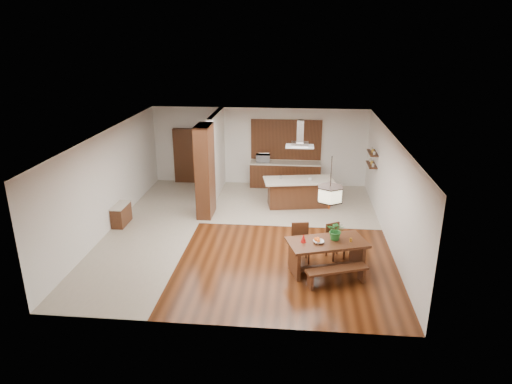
# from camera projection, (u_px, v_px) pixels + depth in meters

# --- Properties ---
(room_shell) EXTENTS (9.00, 9.04, 2.92)m
(room_shell) POSITION_uv_depth(u_px,v_px,m) (245.00, 164.00, 12.64)
(room_shell) COLOR #37180A
(room_shell) RESTS_ON ground
(tile_hallway) EXTENTS (2.50, 9.00, 0.01)m
(tile_hallway) POSITION_uv_depth(u_px,v_px,m) (154.00, 228.00, 13.58)
(tile_hallway) COLOR #B4A896
(tile_hallway) RESTS_ON ground
(tile_kitchen) EXTENTS (5.50, 4.00, 0.01)m
(tile_kitchen) POSITION_uv_depth(u_px,v_px,m) (291.00, 203.00, 15.57)
(tile_kitchen) COLOR #B4A896
(tile_kitchen) RESTS_ON ground
(soffit_band) EXTENTS (8.00, 9.00, 0.02)m
(soffit_band) POSITION_uv_depth(u_px,v_px,m) (245.00, 135.00, 12.37)
(soffit_band) COLOR #3E1B0F
(soffit_band) RESTS_ON room_shell
(partition_pier) EXTENTS (0.45, 1.00, 2.90)m
(partition_pier) POSITION_uv_depth(u_px,v_px,m) (205.00, 171.00, 14.10)
(partition_pier) COLOR #331A0E
(partition_pier) RESTS_ON ground
(partition_stub) EXTENTS (0.18, 2.40, 2.90)m
(partition_stub) POSITION_uv_depth(u_px,v_px,m) (217.00, 154.00, 16.07)
(partition_stub) COLOR silver
(partition_stub) RESTS_ON ground
(hallway_console) EXTENTS (0.37, 0.88, 0.63)m
(hallway_console) POSITION_uv_depth(u_px,v_px,m) (121.00, 215.00, 13.76)
(hallway_console) COLOR #331A0E
(hallway_console) RESTS_ON ground
(hallway_doorway) EXTENTS (1.10, 0.20, 2.10)m
(hallway_doorway) POSITION_uv_depth(u_px,v_px,m) (188.00, 156.00, 17.35)
(hallway_doorway) COLOR #331A0E
(hallway_doorway) RESTS_ON ground
(rear_counter) EXTENTS (2.60, 0.62, 0.95)m
(rear_counter) POSITION_uv_depth(u_px,v_px,m) (285.00, 175.00, 17.03)
(rear_counter) COLOR #331A0E
(rear_counter) RESTS_ON ground
(kitchen_window) EXTENTS (2.60, 0.08, 1.50)m
(kitchen_window) POSITION_uv_depth(u_px,v_px,m) (286.00, 140.00, 16.84)
(kitchen_window) COLOR #AA6233
(kitchen_window) RESTS_ON room_shell
(shelf_lower) EXTENTS (0.26, 0.90, 0.04)m
(shelf_lower) POSITION_uv_depth(u_px,v_px,m) (372.00, 165.00, 14.96)
(shelf_lower) COLOR #331A0E
(shelf_lower) RESTS_ON room_shell
(shelf_upper) EXTENTS (0.26, 0.90, 0.04)m
(shelf_upper) POSITION_uv_depth(u_px,v_px,m) (373.00, 153.00, 14.83)
(shelf_upper) COLOR #331A0E
(shelf_upper) RESTS_ON room_shell
(dining_table) EXTENTS (2.07, 1.47, 0.78)m
(dining_table) POSITION_uv_depth(u_px,v_px,m) (327.00, 249.00, 11.03)
(dining_table) COLOR #331A0E
(dining_table) RESTS_ON ground
(dining_bench) EXTENTS (1.49, 0.80, 0.41)m
(dining_bench) POSITION_uv_depth(u_px,v_px,m) (336.00, 276.00, 10.53)
(dining_bench) COLOR #331A0E
(dining_bench) RESTS_ON ground
(dining_chair_left) EXTENTS (0.50, 0.50, 0.99)m
(dining_chair_left) POSITION_uv_depth(u_px,v_px,m) (301.00, 244.00, 11.49)
(dining_chair_left) COLOR #331A0E
(dining_chair_left) RESTS_ON ground
(dining_chair_right) EXTENTS (0.54, 0.54, 0.90)m
(dining_chair_right) POSITION_uv_depth(u_px,v_px,m) (336.00, 242.00, 11.69)
(dining_chair_right) COLOR #331A0E
(dining_chair_right) RESTS_ON ground
(pendant_lantern) EXTENTS (0.64, 0.64, 1.31)m
(pendant_lantern) POSITION_uv_depth(u_px,v_px,m) (331.00, 184.00, 10.47)
(pendant_lantern) COLOR beige
(pendant_lantern) RESTS_ON room_shell
(foliage_plant) EXTENTS (0.52, 0.47, 0.49)m
(foliage_plant) POSITION_uv_depth(u_px,v_px,m) (336.00, 230.00, 10.97)
(foliage_plant) COLOR #236A28
(foliage_plant) RESTS_ON dining_table
(fruit_bowl) EXTENTS (0.31, 0.31, 0.06)m
(fruit_bowl) POSITION_uv_depth(u_px,v_px,m) (319.00, 242.00, 10.86)
(fruit_bowl) COLOR beige
(fruit_bowl) RESTS_ON dining_table
(napkin_cone) EXTENTS (0.14, 0.14, 0.21)m
(napkin_cone) POSITION_uv_depth(u_px,v_px,m) (303.00, 238.00, 10.88)
(napkin_cone) COLOR #B5100C
(napkin_cone) RESTS_ON dining_table
(gold_ornament) EXTENTS (0.08, 0.08, 0.09)m
(gold_ornament) POSITION_uv_depth(u_px,v_px,m) (351.00, 240.00, 10.93)
(gold_ornament) COLOR gold
(gold_ornament) RESTS_ON dining_table
(kitchen_island) EXTENTS (2.41, 1.37, 0.94)m
(kitchen_island) POSITION_uv_depth(u_px,v_px,m) (298.00, 192.00, 15.15)
(kitchen_island) COLOR #331A0E
(kitchen_island) RESTS_ON ground
(range_hood) EXTENTS (0.90, 0.55, 0.87)m
(range_hood) POSITION_uv_depth(u_px,v_px,m) (300.00, 134.00, 14.49)
(range_hood) COLOR silver
(range_hood) RESTS_ON room_shell
(island_cup) EXTENTS (0.12, 0.12, 0.09)m
(island_cup) POSITION_uv_depth(u_px,v_px,m) (310.00, 179.00, 14.84)
(island_cup) COLOR silver
(island_cup) RESTS_ON kitchen_island
(microwave) EXTENTS (0.53, 0.37, 0.28)m
(microwave) POSITION_uv_depth(u_px,v_px,m) (263.00, 158.00, 16.90)
(microwave) COLOR silver
(microwave) RESTS_ON rear_counter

